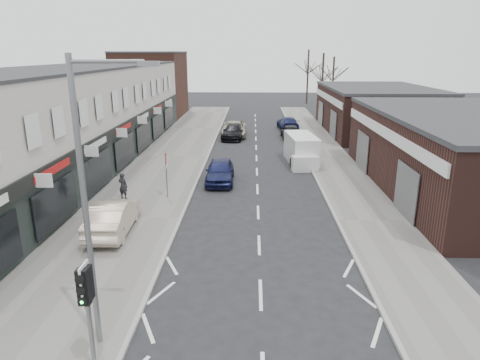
# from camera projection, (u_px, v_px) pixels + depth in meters

# --- Properties ---
(ground) EXTENTS (160.00, 160.00, 0.00)m
(ground) POSITION_uv_depth(u_px,v_px,m) (262.00, 330.00, 13.03)
(ground) COLOR black
(ground) RESTS_ON ground
(pavement_left) EXTENTS (5.50, 64.00, 0.12)m
(pavement_left) POSITION_uv_depth(u_px,v_px,m) (172.00, 157.00, 34.27)
(pavement_left) COLOR slate
(pavement_left) RESTS_ON ground
(pavement_right) EXTENTS (3.50, 64.00, 0.12)m
(pavement_right) POSITION_uv_depth(u_px,v_px,m) (329.00, 158.00, 33.91)
(pavement_right) COLOR slate
(pavement_right) RESTS_ON ground
(shop_terrace_left) EXTENTS (8.00, 41.00, 7.10)m
(shop_terrace_left) POSITION_uv_depth(u_px,v_px,m) (72.00, 118.00, 31.06)
(shop_terrace_left) COLOR beige
(shop_terrace_left) RESTS_ON ground
(brick_block_far) EXTENTS (8.00, 10.00, 8.00)m
(brick_block_far) POSITION_uv_depth(u_px,v_px,m) (151.00, 85.00, 55.34)
(brick_block_far) COLOR #4A2920
(brick_block_far) RESTS_ON ground
(right_unit_near) EXTENTS (10.00, 18.00, 4.50)m
(right_unit_near) POSITION_uv_depth(u_px,v_px,m) (468.00, 155.00, 25.43)
(right_unit_near) COLOR #351D18
(right_unit_near) RESTS_ON ground
(right_unit_far) EXTENTS (10.00, 16.00, 4.50)m
(right_unit_far) POSITION_uv_depth(u_px,v_px,m) (376.00, 111.00, 44.58)
(right_unit_far) COLOR #351D18
(right_unit_far) RESTS_ON ground
(tree_far_a) EXTENTS (3.60, 3.60, 8.00)m
(tree_far_a) POSITION_uv_depth(u_px,v_px,m) (321.00, 114.00, 58.73)
(tree_far_a) COLOR #382D26
(tree_far_a) RESTS_ON ground
(tree_far_b) EXTENTS (3.60, 3.60, 7.50)m
(tree_far_b) POSITION_uv_depth(u_px,v_px,m) (331.00, 108.00, 64.40)
(tree_far_b) COLOR #382D26
(tree_far_b) RESTS_ON ground
(tree_far_c) EXTENTS (3.60, 3.60, 8.50)m
(tree_far_c) POSITION_uv_depth(u_px,v_px,m) (306.00, 103.00, 70.23)
(tree_far_c) COLOR #382D26
(tree_far_c) RESTS_ON ground
(traffic_light) EXTENTS (0.28, 0.60, 3.10)m
(traffic_light) POSITION_uv_depth(u_px,v_px,m) (86.00, 294.00, 10.53)
(traffic_light) COLOR slate
(traffic_light) RESTS_ON pavement_left
(street_lamp) EXTENTS (2.23, 0.22, 8.00)m
(street_lamp) POSITION_uv_depth(u_px,v_px,m) (90.00, 193.00, 11.06)
(street_lamp) COLOR slate
(street_lamp) RESTS_ON pavement_left
(warning_sign) EXTENTS (0.12, 0.80, 2.70)m
(warning_sign) POSITION_uv_depth(u_px,v_px,m) (167.00, 162.00, 24.03)
(warning_sign) COLOR slate
(warning_sign) RESTS_ON pavement_left
(white_van) EXTENTS (2.36, 5.57, 2.10)m
(white_van) POSITION_uv_depth(u_px,v_px,m) (301.00, 150.00, 32.47)
(white_van) COLOR white
(white_van) RESTS_ON ground
(sedan_on_pavement) EXTENTS (1.81, 4.65, 1.51)m
(sedan_on_pavement) POSITION_uv_depth(u_px,v_px,m) (113.00, 216.00, 19.66)
(sedan_on_pavement) COLOR #C4B19C
(sedan_on_pavement) RESTS_ON pavement_left
(pedestrian) EXTENTS (0.64, 0.53, 1.52)m
(pedestrian) POSITION_uv_depth(u_px,v_px,m) (123.00, 186.00, 24.13)
(pedestrian) COLOR black
(pedestrian) RESTS_ON pavement_left
(parked_car_left_a) EXTENTS (1.85, 4.41, 1.49)m
(parked_car_left_a) POSITION_uv_depth(u_px,v_px,m) (220.00, 171.00, 27.62)
(parked_car_left_a) COLOR #151A42
(parked_car_left_a) RESTS_ON ground
(parked_car_left_b) EXTENTS (2.31, 4.92, 1.39)m
(parked_car_left_b) POSITION_uv_depth(u_px,v_px,m) (233.00, 132.00, 41.61)
(parked_car_left_b) COLOR black
(parked_car_left_b) RESTS_ON ground
(parked_car_left_c) EXTENTS (2.43, 5.20, 1.44)m
(parked_car_left_c) POSITION_uv_depth(u_px,v_px,m) (234.00, 129.00, 42.82)
(parked_car_left_c) COLOR #ACA68A
(parked_car_left_c) RESTS_ON ground
(parked_car_right_a) EXTENTS (1.52, 3.96, 1.29)m
(parked_car_right_a) POSITION_uv_depth(u_px,v_px,m) (297.00, 142.00, 36.99)
(parked_car_right_a) COLOR silver
(parked_car_right_a) RESTS_ON ground
(parked_car_right_b) EXTENTS (1.75, 4.16, 1.41)m
(parked_car_right_b) POSITION_uv_depth(u_px,v_px,m) (290.00, 131.00, 41.60)
(parked_car_right_b) COLOR black
(parked_car_right_b) RESTS_ON ground
(parked_car_right_c) EXTENTS (2.32, 4.93, 1.39)m
(parked_car_right_c) POSITION_uv_depth(u_px,v_px,m) (288.00, 123.00, 46.51)
(parked_car_right_c) COLOR #161C47
(parked_car_right_c) RESTS_ON ground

